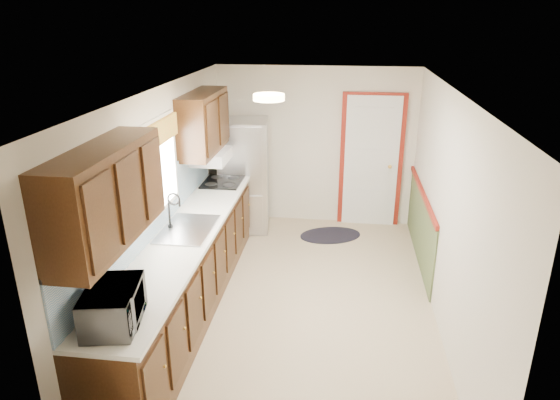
# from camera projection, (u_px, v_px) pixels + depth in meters

# --- Properties ---
(room_shell) EXTENTS (3.20, 5.20, 2.52)m
(room_shell) POSITION_uv_depth(u_px,v_px,m) (301.00, 205.00, 5.28)
(room_shell) COLOR tan
(room_shell) RESTS_ON ground
(kitchen_run) EXTENTS (0.63, 4.00, 2.20)m
(kitchen_run) POSITION_uv_depth(u_px,v_px,m) (182.00, 244.00, 5.29)
(kitchen_run) COLOR #321A0B
(kitchen_run) RESTS_ON ground
(back_wall_trim) EXTENTS (1.12, 2.30, 2.08)m
(back_wall_trim) POSITION_uv_depth(u_px,v_px,m) (381.00, 174.00, 7.32)
(back_wall_trim) COLOR maroon
(back_wall_trim) RESTS_ON ground
(ceiling_fixture) EXTENTS (0.30, 0.30, 0.06)m
(ceiling_fixture) POSITION_uv_depth(u_px,v_px,m) (269.00, 97.00, 4.72)
(ceiling_fixture) COLOR #FFD88C
(ceiling_fixture) RESTS_ON room_shell
(microwave) EXTENTS (0.40, 0.60, 0.37)m
(microwave) POSITION_uv_depth(u_px,v_px,m) (113.00, 302.00, 3.64)
(microwave) COLOR white
(microwave) RESTS_ON kitchen_run
(refrigerator) EXTENTS (0.77, 0.74, 1.67)m
(refrigerator) POSITION_uv_depth(u_px,v_px,m) (244.00, 176.00, 7.43)
(refrigerator) COLOR #B7B7BC
(refrigerator) RESTS_ON ground
(rug) EXTENTS (1.05, 0.85, 0.01)m
(rug) POSITION_uv_depth(u_px,v_px,m) (330.00, 235.00, 7.43)
(rug) COLOR black
(rug) RESTS_ON ground
(cooktop) EXTENTS (0.51, 0.61, 0.02)m
(cooktop) POSITION_uv_depth(u_px,v_px,m) (223.00, 182.00, 6.80)
(cooktop) COLOR black
(cooktop) RESTS_ON kitchen_run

